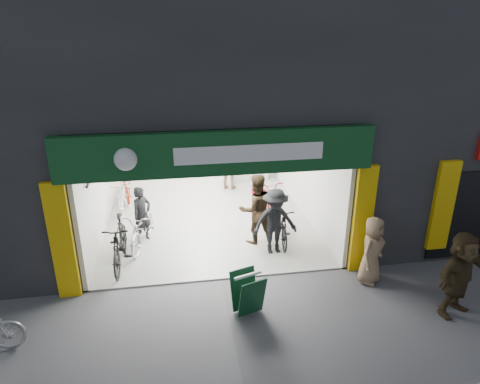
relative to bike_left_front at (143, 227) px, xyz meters
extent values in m
plane|color=#56565B|center=(1.80, -1.97, -0.51)|extent=(60.00, 60.00, 0.00)
cube|color=#232326|center=(2.80, 3.03, 5.24)|extent=(16.00, 10.00, 4.50)
cube|color=#232326|center=(-3.70, 3.03, 1.24)|extent=(5.00, 10.00, 3.50)
cube|color=#232326|center=(7.80, 3.03, 1.24)|extent=(6.00, 10.00, 3.50)
cube|color=#9E9E99|center=(1.80, 2.03, -0.49)|extent=(6.00, 8.00, 0.04)
cube|color=silver|center=(1.80, 6.13, 1.09)|extent=(6.00, 0.20, 3.20)
cube|color=silver|center=(-1.15, 2.03, 1.09)|extent=(0.10, 8.00, 3.20)
cube|color=silver|center=(4.75, 2.03, 1.09)|extent=(0.10, 8.00, 3.20)
cube|color=white|center=(1.80, 2.03, 2.74)|extent=(6.00, 8.00, 0.10)
cube|color=black|center=(1.80, -1.87, 2.84)|extent=(6.00, 0.30, 0.30)
cube|color=#0D3D18|center=(1.80, -2.09, 2.54)|extent=(6.40, 0.25, 0.90)
cube|color=white|center=(2.40, -2.23, 2.54)|extent=(3.00, 0.02, 0.35)
cube|color=#DEB10B|center=(-1.45, -2.03, 0.79)|extent=(0.45, 0.12, 2.60)
cube|color=#DEB10B|center=(5.05, -2.03, 0.79)|extent=(0.45, 0.12, 2.60)
cube|color=#DEB10B|center=(7.00, -2.03, 0.99)|extent=(0.50, 0.12, 2.20)
cylinder|color=black|center=(-1.02, 1.43, 1.59)|extent=(0.06, 5.00, 0.06)
cube|color=silver|center=(3.60, 4.53, -0.01)|extent=(1.40, 0.60, 1.00)
cube|color=white|center=(1.80, -0.77, 2.67)|extent=(1.30, 0.35, 0.04)
cube|color=white|center=(1.80, 1.03, 2.67)|extent=(1.30, 0.35, 0.04)
cube|color=white|center=(1.80, 2.83, 2.67)|extent=(1.30, 0.35, 0.04)
cube|color=white|center=(1.80, 4.63, 2.67)|extent=(1.30, 0.35, 0.04)
imported|color=#BBBABF|center=(0.00, 0.00, 0.00)|extent=(1.07, 2.05, 1.03)
imported|color=black|center=(-0.48, -0.95, 0.09)|extent=(0.63, 2.02, 1.21)
imported|color=#98240D|center=(-0.70, 3.26, -0.09)|extent=(0.87, 1.68, 0.84)
imported|color=#B9B9BE|center=(-0.70, 2.18, 0.04)|extent=(0.54, 1.84, 1.10)
imported|color=black|center=(3.60, -0.38, 0.03)|extent=(0.68, 1.86, 1.09)
imported|color=maroon|center=(3.60, 1.67, 0.03)|extent=(1.05, 2.15, 1.08)
imported|color=silver|center=(3.60, 2.72, -0.02)|extent=(0.76, 1.68, 0.98)
imported|color=black|center=(0.00, 0.19, 0.26)|extent=(0.67, 0.66, 1.55)
imported|color=#362818|center=(2.93, -0.31, 0.44)|extent=(1.05, 0.89, 1.91)
imported|color=black|center=(3.28, -0.97, 0.36)|extent=(1.17, 0.73, 1.74)
imported|color=#9B785A|center=(2.77, 3.55, 0.39)|extent=(1.15, 0.84, 1.81)
imported|color=#896D50|center=(5.10, -2.54, 0.28)|extent=(0.91, 0.89, 1.58)
imported|color=#3A2C1A|center=(6.28, -3.86, 0.38)|extent=(1.73, 1.13, 1.79)
cube|color=#0D371D|center=(2.26, -3.38, -0.06)|extent=(0.59, 0.37, 0.85)
cube|color=#0D371D|center=(2.14, -3.03, -0.06)|extent=(0.59, 0.37, 0.85)
cube|color=white|center=(2.20, -3.20, 0.36)|extent=(0.57, 0.23, 0.05)
camera|label=1|loc=(0.90, -10.23, 4.97)|focal=32.00mm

